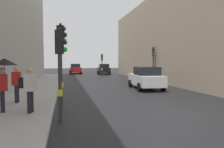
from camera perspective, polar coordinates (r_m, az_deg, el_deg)
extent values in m
plane|color=black|center=(9.37, 15.40, -10.04)|extent=(120.00, 120.00, 0.00)
cube|color=#A8A5A0|center=(14.29, -20.20, -5.15)|extent=(2.72, 40.00, 0.16)
cube|color=gray|center=(24.40, 26.05, 8.94)|extent=(12.00, 32.76, 9.29)
cylinder|color=#2D2D2D|center=(21.71, 11.30, 2.55)|extent=(0.12, 0.12, 3.69)
cube|color=black|center=(21.73, 11.34, 6.06)|extent=(0.33, 0.37, 0.84)
cube|color=yellow|center=(21.73, 11.27, 0.45)|extent=(0.24, 0.22, 0.24)
sphere|color=#2D231E|center=(21.55, 11.38, 6.77)|extent=(0.18, 0.18, 0.18)
sphere|color=#2D231E|center=(21.54, 11.37, 6.08)|extent=(0.18, 0.18, 0.18)
sphere|color=green|center=(21.53, 11.36, 5.39)|extent=(0.18, 0.18, 0.18)
cylinder|color=#2D2D2D|center=(7.61, -14.24, -0.25)|extent=(0.12, 0.12, 3.38)
cube|color=black|center=(7.63, -14.38, 8.55)|extent=(0.32, 0.27, 0.84)
cube|color=yellow|center=(7.68, -14.17, -5.01)|extent=(0.18, 0.21, 0.24)
sphere|color=#2D231E|center=(7.67, -12.97, 10.49)|extent=(0.18, 0.18, 0.18)
sphere|color=#2D231E|center=(7.64, -12.94, 8.56)|extent=(0.18, 0.18, 0.18)
sphere|color=green|center=(7.62, -12.91, 6.61)|extent=(0.18, 0.18, 0.18)
cylinder|color=#2D2D2D|center=(29.59, -2.79, 2.44)|extent=(0.12, 0.12, 3.28)
cube|color=black|center=(29.59, -2.80, 4.61)|extent=(0.25, 0.31, 0.84)
cube|color=yellow|center=(29.61, -2.79, 1.30)|extent=(0.21, 0.17, 0.24)
sphere|color=#2D231E|center=(29.41, -2.75, 5.13)|extent=(0.18, 0.18, 0.18)
sphere|color=#2D231E|center=(29.40, -2.75, 4.62)|extent=(0.18, 0.18, 0.18)
sphere|color=green|center=(29.40, -2.75, 4.12)|extent=(0.18, 0.18, 0.18)
cylinder|color=#2D2D2D|center=(10.24, -13.91, 2.37)|extent=(0.12, 0.12, 3.98)
cube|color=black|center=(10.32, -14.03, 10.56)|extent=(0.38, 0.35, 0.84)
cube|color=yellow|center=(10.30, -13.83, -2.87)|extent=(0.23, 0.25, 0.24)
sphere|color=#2D231E|center=(10.27, -13.09, 12.07)|extent=(0.18, 0.18, 0.18)
sphere|color=#2D231E|center=(10.23, -13.07, 10.64)|extent=(0.18, 0.18, 0.18)
sphere|color=green|center=(10.20, -13.05, 9.19)|extent=(0.18, 0.18, 0.18)
cube|color=red|center=(37.43, -10.10, 1.20)|extent=(1.91, 4.24, 0.80)
cube|color=black|center=(37.66, -10.14, 2.31)|extent=(1.65, 2.04, 0.64)
cylinder|color=black|center=(36.18, -8.51, 0.50)|extent=(0.24, 0.65, 0.64)
cylinder|color=black|center=(36.04, -11.36, 0.46)|extent=(0.24, 0.65, 0.64)
cylinder|color=black|center=(38.86, -8.91, 0.70)|extent=(0.24, 0.65, 0.64)
cylinder|color=black|center=(38.74, -11.56, 0.66)|extent=(0.24, 0.65, 0.64)
cube|color=silver|center=(16.53, 9.26, -1.60)|extent=(2.07, 4.31, 0.80)
cube|color=black|center=(16.24, 9.57, 0.85)|extent=(1.73, 2.10, 0.64)
cylinder|color=black|center=(17.61, 5.09, -2.57)|extent=(0.26, 0.65, 0.64)
cylinder|color=black|center=(18.13, 10.62, -2.44)|extent=(0.26, 0.65, 0.64)
cylinder|color=black|center=(15.02, 7.60, -3.63)|extent=(0.26, 0.65, 0.64)
cylinder|color=black|center=(15.63, 13.95, -3.43)|extent=(0.26, 0.65, 0.64)
cube|color=black|center=(35.61, -2.32, 1.14)|extent=(2.09, 4.32, 0.80)
cube|color=black|center=(35.34, -2.28, 2.29)|extent=(1.74, 2.11, 0.64)
cylinder|color=black|center=(36.88, -3.94, 0.59)|extent=(0.26, 0.65, 0.64)
cylinder|color=black|center=(37.07, -1.17, 0.61)|extent=(0.26, 0.65, 0.64)
cylinder|color=black|center=(34.19, -3.56, 0.36)|extent=(0.26, 0.65, 0.64)
cylinder|color=black|center=(34.40, -0.57, 0.39)|extent=(0.26, 0.65, 0.64)
cylinder|color=black|center=(9.45, -27.95, -6.59)|extent=(0.16, 0.16, 0.85)
cylinder|color=black|center=(9.25, -27.97, -6.79)|extent=(0.16, 0.16, 0.85)
cube|color=red|center=(9.25, -28.09, -2.08)|extent=(0.45, 0.35, 0.66)
sphere|color=tan|center=(9.22, -28.18, 0.83)|extent=(0.24, 0.24, 0.24)
cylinder|color=black|center=(9.23, -27.52, -0.52)|extent=(0.02, 0.02, 0.90)
cone|color=black|center=(9.21, -27.62, 3.02)|extent=(1.00, 1.00, 0.28)
cylinder|color=black|center=(8.86, -21.36, -7.07)|extent=(0.16, 0.16, 0.85)
cylinder|color=black|center=(8.68, -21.88, -7.30)|extent=(0.16, 0.16, 0.85)
cube|color=silver|center=(8.66, -21.73, -2.27)|extent=(0.45, 0.35, 0.66)
sphere|color=tan|center=(8.63, -21.80, 0.84)|extent=(0.24, 0.24, 0.24)
cube|color=black|center=(8.79, -23.52, -2.23)|extent=(0.26, 0.32, 0.40)
cylinder|color=black|center=(11.26, -24.65, -4.94)|extent=(0.16, 0.16, 0.85)
cylinder|color=black|center=(11.06, -24.92, -5.08)|extent=(0.16, 0.16, 0.85)
cube|color=red|center=(11.08, -24.88, -1.14)|extent=(0.41, 0.28, 0.66)
sphere|color=tan|center=(11.05, -24.95, 1.29)|extent=(0.24, 0.24, 0.24)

